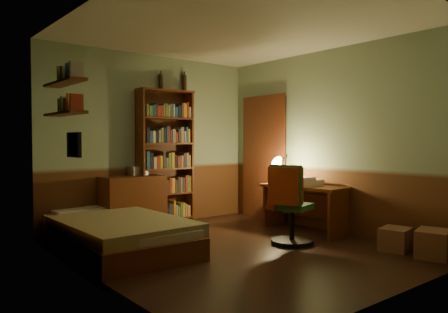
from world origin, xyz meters
TOP-DOWN VIEW (x-y plane):
  - floor at (0.00, 0.00)m, footprint 3.50×4.00m
  - ceiling at (0.00, 0.00)m, footprint 3.50×4.00m
  - wall_back at (0.00, 2.01)m, footprint 3.50×0.02m
  - wall_left at (-1.76, 0.00)m, footprint 0.02×4.00m
  - wall_right at (1.76, 0.00)m, footprint 0.02×4.00m
  - wall_front at (0.00, -2.01)m, footprint 3.50×0.02m
  - doorway at (1.72, 1.30)m, footprint 0.06×0.90m
  - door_trim at (1.69, 1.30)m, footprint 0.02×0.98m
  - bed at (-1.11, 0.95)m, footprint 1.26×2.24m
  - dresser at (-0.46, 1.76)m, footprint 0.89×0.45m
  - mini_stereo at (-0.31, 1.89)m, footprint 0.26×0.20m
  - bookshelf at (0.15, 1.85)m, footprint 0.90×0.34m
  - bottle_left at (0.13, 1.96)m, footprint 0.07×0.07m
  - bottle_right at (0.56, 1.96)m, footprint 0.09×0.09m
  - desk at (1.44, 0.21)m, footprint 0.64×1.27m
  - paper_stack at (1.35, 0.17)m, footprint 0.30×0.37m
  - desk_lamp at (1.52, 0.67)m, footprint 0.17×0.17m
  - office_chair at (0.72, -0.21)m, footprint 0.70×0.66m
  - red_jacket at (0.78, -0.24)m, footprint 0.25×0.40m
  - wall_shelf_lower at (-1.64, 1.10)m, footprint 0.20×0.90m
  - wall_shelf_upper at (-1.64, 1.10)m, footprint 0.20×0.90m
  - framed_picture at (-1.72, 0.60)m, footprint 0.04×0.32m
  - cardboard_box_a at (1.46, -1.63)m, footprint 0.48×0.43m
  - cardboard_box_b at (1.43, -1.20)m, footprint 0.43×0.38m

SIDE VIEW (x-z plane):
  - floor at x=0.00m, z-range -0.02..0.00m
  - cardboard_box_b at x=1.43m, z-range 0.00..0.26m
  - cardboard_box_a at x=1.46m, z-range 0.00..0.31m
  - bed at x=-1.11m, z-range 0.00..0.65m
  - desk at x=1.44m, z-range 0.00..0.66m
  - dresser at x=-0.46m, z-range 0.00..0.79m
  - office_chair at x=0.72m, z-range 0.00..1.13m
  - paper_stack at x=1.35m, z-range 0.66..0.79m
  - mini_stereo at x=-0.31m, z-range 0.79..0.92m
  - desk_lamp at x=1.52m, z-range 0.66..1.19m
  - doorway at x=1.72m, z-range 0.00..2.00m
  - door_trim at x=1.69m, z-range -0.04..2.04m
  - bookshelf at x=0.15m, z-range 0.00..2.07m
  - framed_picture at x=-1.72m, z-range 1.12..1.38m
  - wall_back at x=0.00m, z-range 0.00..2.60m
  - wall_left at x=-1.76m, z-range 0.00..2.60m
  - wall_right at x=1.76m, z-range 0.00..2.60m
  - wall_front at x=0.00m, z-range 0.00..2.60m
  - red_jacket at x=0.78m, z-range 1.13..1.58m
  - wall_shelf_lower at x=-1.64m, z-range 1.59..1.61m
  - wall_shelf_upper at x=-1.64m, z-range 1.94..1.96m
  - bottle_left at x=0.13m, z-range 2.07..2.31m
  - bottle_right at x=0.56m, z-range 2.07..2.34m
  - ceiling at x=0.00m, z-range 2.60..2.62m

